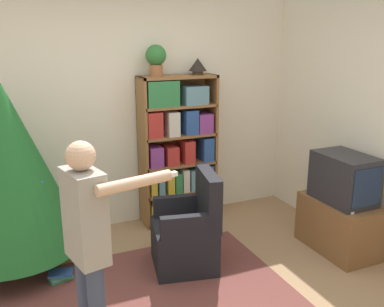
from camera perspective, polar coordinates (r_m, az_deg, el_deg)
wall_back at (r=4.80m, az=-9.87°, el=5.52°), size 8.00×0.10×2.60m
area_rug at (r=3.69m, az=-5.95°, el=-19.47°), size 2.47×1.87×0.01m
bookshelf at (r=4.86m, az=-1.98°, el=0.37°), size 0.86×0.32×1.69m
tv_stand at (r=4.62m, az=19.03°, el=-9.03°), size 0.48×0.80×0.53m
television at (r=4.44m, az=19.63°, el=-3.13°), size 0.40×0.60×0.48m
game_remote at (r=4.26m, az=20.09°, el=-7.21°), size 0.04×0.12×0.02m
christmas_tree at (r=4.14m, az=-23.72°, el=-1.12°), size 1.29×1.29×1.90m
armchair at (r=4.06m, az=-0.48°, el=-10.73°), size 0.67×0.66×0.92m
standing_person at (r=2.76m, az=-13.66°, el=-11.12°), size 0.69×0.46×1.53m
potted_plant at (r=4.63m, az=-4.83°, el=12.57°), size 0.22×0.22×0.33m
table_lamp at (r=4.81m, az=0.77°, el=11.68°), size 0.20×0.20×0.18m
book_pile_near_tree at (r=4.14m, az=-17.08°, el=-15.29°), size 0.23×0.19×0.08m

